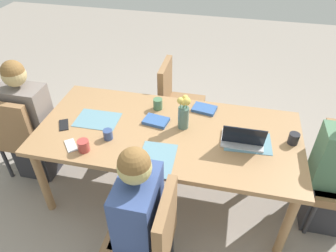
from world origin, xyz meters
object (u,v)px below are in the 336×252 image
chair_head_right_left_far (22,133)px  book_blue_cover (156,121)px  dining_table (168,138)px  coffee_mug_centre_right (84,146)px  chair_near_right_near (176,99)px  book_red_cover (204,109)px  coffee_mug_near_left (158,104)px  person_far_left_near (140,225)px  chair_far_left_near (148,237)px  flower_vase (184,112)px  coffee_mug_near_right (108,134)px  laptop_head_left_left_mid (243,139)px  coffee_mug_centre_left (294,139)px  phone_silver (71,145)px  person_head_right_left_far (32,127)px  phone_black (64,125)px

chair_head_right_left_far → book_blue_cover: bearing=-174.0°
dining_table → coffee_mug_centre_right: (0.56, 0.36, 0.12)m
dining_table → chair_head_right_left_far: (1.37, 0.04, -0.16)m
chair_near_right_near → book_red_cover: 0.64m
dining_table → chair_near_right_near: bearing=-83.1°
book_red_cover → dining_table: bearing=65.3°
chair_head_right_left_far → coffee_mug_near_left: size_ratio=9.20×
person_far_left_near → coffee_mug_near_left: size_ratio=12.22×
chair_far_left_near → book_red_cover: (-0.20, -1.18, 0.25)m
flower_vase → coffee_mug_near_right: (0.55, 0.27, -0.11)m
laptop_head_left_left_mid → coffee_mug_centre_left: bearing=-166.9°
coffee_mug_near_right → phone_silver: bearing=30.5°
person_far_left_near → chair_near_right_near: bearing=-87.2°
person_head_right_left_far → book_red_cover: bearing=-168.3°
dining_table → flower_vase: 0.26m
coffee_mug_centre_left → phone_black: coffee_mug_centre_left is taller
laptop_head_left_left_mid → phone_silver: (1.27, 0.32, -0.04)m
laptop_head_left_left_mid → person_head_right_left_far: bearing=-1.7°
coffee_mug_near_right → coffee_mug_centre_right: coffee_mug_centre_right is taller
coffee_mug_near_right → coffee_mug_centre_left: bearing=-169.6°
chair_head_right_left_far → laptop_head_left_left_mid: (-1.96, -0.02, 0.28)m
person_far_left_near → coffee_mug_centre_left: bearing=-140.1°
flower_vase → phone_black: (0.97, 0.19, -0.14)m
flower_vase → coffee_mug_near_left: (0.27, -0.21, -0.10)m
flower_vase → phone_silver: 0.91m
dining_table → chair_near_right_near: size_ratio=2.36×
chair_far_left_near → laptop_head_left_left_mid: bearing=-123.8°
chair_far_left_near → coffee_mug_near_left: chair_far_left_near is taller
person_head_right_left_far → phone_silver: person_head_right_left_far is taller
chair_far_left_near → chair_head_right_left_far: size_ratio=1.00×
phone_black → phone_silver: size_ratio=1.00×
chair_head_right_left_far → laptop_head_left_left_mid: 1.98m
chair_head_right_left_far → phone_silver: size_ratio=6.00×
coffee_mug_near_left → coffee_mug_centre_left: bearing=168.7°
laptop_head_left_left_mid → coffee_mug_centre_right: 1.20m
person_head_right_left_far → book_red_cover: (-1.56, -0.32, 0.22)m
person_far_left_near → book_blue_cover: 0.89m
chair_near_right_near → laptop_head_left_left_mid: bearing=129.1°
dining_table → book_blue_cover: 0.18m
laptop_head_left_left_mid → phone_silver: bearing=13.9°
person_head_right_left_far → flower_vase: person_head_right_left_far is taller
person_far_left_near → coffee_mug_centre_right: size_ratio=13.13×
coffee_mug_centre_left → book_blue_cover: 1.09m
dining_table → flower_vase: (-0.11, -0.08, 0.22)m
coffee_mug_near_left → book_blue_cover: (-0.03, 0.20, -0.03)m
person_head_right_left_far → chair_near_right_near: person_head_right_left_far is taller
coffee_mug_centre_left → phone_silver: size_ratio=0.59×
person_head_right_left_far → book_blue_cover: 1.21m
chair_near_right_near → book_blue_cover: 0.78m
chair_far_left_near → book_red_cover: size_ratio=4.50×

